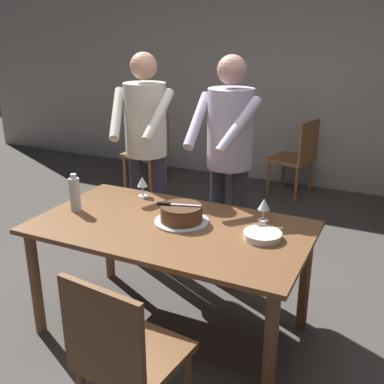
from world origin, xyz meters
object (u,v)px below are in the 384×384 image
(cake_on_platter, at_px, (182,215))
(person_standing_beside, at_px, (146,139))
(wine_glass_near, at_px, (142,182))
(chair_near_side, at_px, (124,354))
(main_dining_table, at_px, (171,240))
(cake_knife, at_px, (170,204))
(person_cutting_cake, at_px, (229,150))
(water_bottle, at_px, (75,194))
(background_chair_1, at_px, (150,149))
(background_chair_0, at_px, (297,155))
(wine_glass_far, at_px, (264,205))
(plate_stack, at_px, (262,235))

(cake_on_platter, bearing_deg, person_standing_beside, 134.46)
(wine_glass_near, xyz_separation_m, chair_near_side, (0.63, -1.22, -0.36))
(main_dining_table, relative_size, chair_near_side, 1.86)
(cake_knife, xyz_separation_m, person_cutting_cake, (0.14, 0.63, 0.21))
(water_bottle, xyz_separation_m, background_chair_1, (-0.89, 2.46, -0.37))
(cake_on_platter, height_order, wine_glass_near, wine_glass_near)
(person_cutting_cake, relative_size, background_chair_1, 1.91)
(background_chair_0, bearing_deg, person_standing_beside, -107.52)
(person_standing_beside, relative_size, background_chair_0, 1.91)
(water_bottle, relative_size, background_chair_1, 0.28)
(cake_on_platter, xyz_separation_m, cake_knife, (-0.07, -0.02, 0.06))
(chair_near_side, distance_m, background_chair_0, 3.75)
(cake_on_platter, xyz_separation_m, background_chair_0, (0.07, 2.84, -0.31))
(cake_knife, bearing_deg, person_standing_beside, 130.24)
(cake_knife, height_order, background_chair_0, background_chair_0)
(background_chair_0, bearing_deg, chair_near_side, -88.51)
(cake_on_platter, distance_m, background_chair_0, 2.85)
(person_standing_beside, bearing_deg, person_cutting_cake, -2.48)
(main_dining_table, distance_m, wine_glass_far, 0.62)
(wine_glass_far, height_order, background_chair_0, background_chair_0)
(main_dining_table, relative_size, person_cutting_cake, 0.97)
(main_dining_table, height_order, person_cutting_cake, person_cutting_cake)
(cake_knife, height_order, background_chair_1, background_chair_1)
(wine_glass_near, xyz_separation_m, person_cutting_cake, (0.53, 0.31, 0.22))
(chair_near_side, bearing_deg, person_cutting_cake, 93.58)
(main_dining_table, height_order, plate_stack, plate_stack)
(cake_on_platter, height_order, background_chair_1, background_chair_1)
(main_dining_table, bearing_deg, background_chair_1, 123.10)
(cake_knife, distance_m, wine_glass_near, 0.51)
(wine_glass_near, bearing_deg, person_standing_beside, 116.17)
(cake_on_platter, height_order, wine_glass_far, wine_glass_far)
(person_standing_beside, bearing_deg, main_dining_table, -50.43)
(chair_near_side, xyz_separation_m, background_chair_0, (-0.10, 3.75, 0.00))
(cake_on_platter, relative_size, background_chair_1, 0.38)
(water_bottle, xyz_separation_m, chair_near_side, (0.88, -0.80, -0.37))
(main_dining_table, xyz_separation_m, wine_glass_far, (0.49, 0.32, 0.20))
(person_cutting_cake, bearing_deg, chair_near_side, -86.42)
(wine_glass_near, bearing_deg, background_chair_1, 119.44)
(main_dining_table, distance_m, chair_near_side, 0.88)
(chair_near_side, bearing_deg, water_bottle, 137.96)
(cake_on_platter, xyz_separation_m, person_cutting_cake, (0.07, 0.61, 0.27))
(cake_on_platter, bearing_deg, background_chair_0, 88.64)
(person_cutting_cake, relative_size, chair_near_side, 1.91)
(background_chair_1, bearing_deg, background_chair_0, 16.66)
(person_standing_beside, bearing_deg, plate_stack, -29.49)
(chair_near_side, bearing_deg, background_chair_1, 118.62)
(person_standing_beside, distance_m, chair_near_side, 1.84)
(wine_glass_near, height_order, person_standing_beside, person_standing_beside)
(water_bottle, distance_m, background_chair_0, 3.08)
(cake_knife, bearing_deg, cake_on_platter, 16.67)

